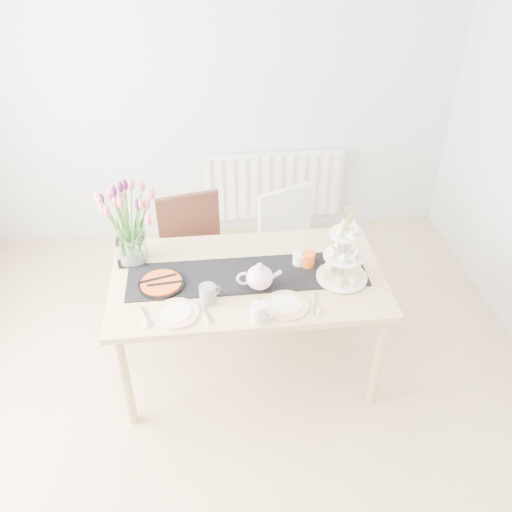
{
  "coord_description": "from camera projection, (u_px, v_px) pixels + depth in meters",
  "views": [
    {
      "loc": [
        -0.09,
        -1.93,
        2.71
      ],
      "look_at": [
        0.17,
        0.52,
        0.92
      ],
      "focal_mm": 38.0,
      "sensor_mm": 36.0,
      "label": 1
    }
  ],
  "objects": [
    {
      "name": "radiator",
      "position": [
        273.0,
        185.0,
        4.69
      ],
      "size": [
        1.2,
        0.08,
        0.6
      ],
      "primitive_type": "cube",
      "color": "white",
      "rests_on": "room_shell"
    },
    {
      "name": "dining_table",
      "position": [
        248.0,
        286.0,
        3.23
      ],
      "size": [
        1.6,
        0.9,
        0.75
      ],
      "color": "tan",
      "rests_on": "ground"
    },
    {
      "name": "mug_white",
      "position": [
        258.0,
        312.0,
        2.84
      ],
      "size": [
        0.12,
        0.12,
        0.1
      ],
      "primitive_type": "cylinder",
      "rotation": [
        0.0,
        0.0,
        -0.49
      ],
      "color": "silver",
      "rests_on": "dining_table"
    },
    {
      "name": "table_runner",
      "position": [
        247.0,
        275.0,
        3.18
      ],
      "size": [
        1.4,
        0.35,
        0.01
      ],
      "primitive_type": "cube",
      "color": "black",
      "rests_on": "dining_table"
    },
    {
      "name": "chair_white",
      "position": [
        293.0,
        240.0,
        3.92
      ],
      "size": [
        0.57,
        0.57,
        0.87
      ],
      "rotation": [
        0.0,
        0.0,
        0.41
      ],
      "color": "white",
      "rests_on": "ground"
    },
    {
      "name": "tart_tin",
      "position": [
        161.0,
        284.0,
        3.09
      ],
      "size": [
        0.26,
        0.26,
        0.03
      ],
      "rotation": [
        0.0,
        0.0,
        -0.16
      ],
      "color": "black",
      "rests_on": "dining_table"
    },
    {
      "name": "mug_grey",
      "position": [
        208.0,
        294.0,
        2.96
      ],
      "size": [
        0.13,
        0.13,
        0.11
      ],
      "primitive_type": "cylinder",
      "rotation": [
        0.0,
        0.0,
        0.56
      ],
      "color": "slate",
      "rests_on": "dining_table"
    },
    {
      "name": "plate_left",
      "position": [
        176.0,
        313.0,
        2.9
      ],
      "size": [
        0.32,
        0.32,
        0.01
      ],
      "primitive_type": "cylinder",
      "rotation": [
        0.0,
        0.0,
        0.37
      ],
      "color": "white",
      "rests_on": "dining_table"
    },
    {
      "name": "teapot",
      "position": [
        260.0,
        278.0,
        3.04
      ],
      "size": [
        0.25,
        0.2,
        0.16
      ],
      "primitive_type": null,
      "rotation": [
        0.0,
        0.0,
        -0.01
      ],
      "color": "white",
      "rests_on": "dining_table"
    },
    {
      "name": "tulip_vase",
      "position": [
        126.0,
        214.0,
        3.11
      ],
      "size": [
        0.61,
        0.61,
        0.52
      ],
      "rotation": [
        0.0,
        0.0,
        -0.23
      ],
      "color": "silver",
      "rests_on": "dining_table"
    },
    {
      "name": "plate_right",
      "position": [
        286.0,
        305.0,
        2.96
      ],
      "size": [
        0.31,
        0.31,
        0.01
      ],
      "primitive_type": "cylinder",
      "rotation": [
        0.0,
        0.0,
        -0.27
      ],
      "color": "silver",
      "rests_on": "dining_table"
    },
    {
      "name": "cream_jug",
      "position": [
        299.0,
        259.0,
        3.25
      ],
      "size": [
        0.09,
        0.09,
        0.08
      ],
      "primitive_type": "cylinder",
      "rotation": [
        0.0,
        0.0,
        -0.17
      ],
      "color": "silver",
      "rests_on": "dining_table"
    },
    {
      "name": "cake_stand",
      "position": [
        343.0,
        262.0,
        3.08
      ],
      "size": [
        0.3,
        0.3,
        0.44
      ],
      "rotation": [
        0.0,
        0.0,
        0.27
      ],
      "color": "gold",
      "rests_on": "dining_table"
    },
    {
      "name": "mug_orange",
      "position": [
        308.0,
        260.0,
        3.23
      ],
      "size": [
        0.11,
        0.11,
        0.09
      ],
      "primitive_type": "cylinder",
      "rotation": [
        0.0,
        0.0,
        0.96
      ],
      "color": "#E75619",
      "rests_on": "dining_table"
    },
    {
      "name": "chair_brown",
      "position": [
        194.0,
        249.0,
        3.81
      ],
      "size": [
        0.52,
        0.52,
        0.89
      ],
      "rotation": [
        0.0,
        0.0,
        0.22
      ],
      "color": "#3A1B15",
      "rests_on": "ground"
    },
    {
      "name": "room_shell",
      "position": [
        231.0,
        259.0,
        2.39
      ],
      "size": [
        4.5,
        4.5,
        4.5
      ],
      "color": "tan",
      "rests_on": "ground"
    }
  ]
}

